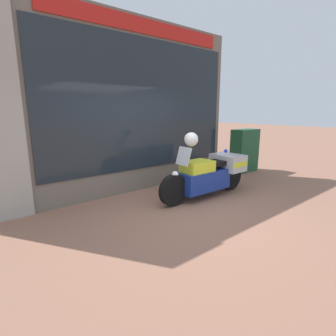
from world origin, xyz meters
name	(u,v)px	position (x,y,z in m)	size (l,w,h in m)	color
ground_plane	(182,214)	(0.00, 0.00, 0.00)	(60.00, 60.00, 0.00)	#8E604C
shop_building	(106,107)	(-0.44, 2.00, 1.99)	(6.25, 0.55, 3.96)	#6B6056
window_display	(140,170)	(0.42, 2.03, 0.44)	(4.81, 0.30, 1.83)	slate
paramedic_motorcycle	(210,173)	(1.27, 0.44, 0.53)	(2.48, 0.76, 1.19)	black
utility_cabinet	(245,151)	(3.96, 1.39, 0.67)	(0.95, 0.44, 1.34)	#1E4C2D
white_helmet	(191,139)	(0.66, 0.45, 1.33)	(0.29, 0.29, 0.29)	white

